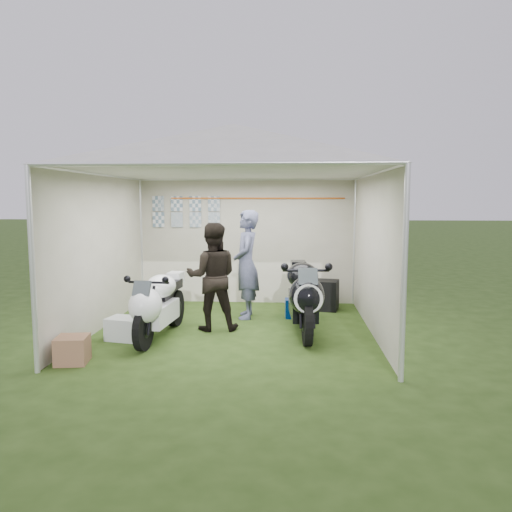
% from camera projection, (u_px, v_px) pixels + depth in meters
% --- Properties ---
extents(ground, '(80.00, 80.00, 0.00)m').
position_uv_depth(ground, '(235.00, 329.00, 7.43)').
color(ground, '#263D12').
rests_on(ground, ground).
extents(canopy_tent, '(5.66, 5.66, 3.00)m').
position_uv_depth(canopy_tent, '(234.00, 154.00, 7.17)').
color(canopy_tent, silver).
rests_on(canopy_tent, ground).
extents(motorcycle_white, '(0.50, 1.84, 0.91)m').
position_uv_depth(motorcycle_white, '(158.00, 303.00, 6.87)').
color(motorcycle_white, black).
rests_on(motorcycle_white, ground).
extents(motorcycle_black, '(0.55, 2.11, 1.04)m').
position_uv_depth(motorcycle_black, '(303.00, 294.00, 7.17)').
color(motorcycle_black, black).
rests_on(motorcycle_black, ground).
extents(paddock_stand, '(0.43, 0.28, 0.31)m').
position_uv_depth(paddock_stand, '(298.00, 308.00, 8.17)').
color(paddock_stand, '#0835AE').
rests_on(paddock_stand, ground).
extents(person_dark_jacket, '(0.85, 0.70, 1.59)m').
position_uv_depth(person_dark_jacket, '(212.00, 277.00, 7.35)').
color(person_dark_jacket, black).
rests_on(person_dark_jacket, ground).
extents(person_blue_jacket, '(0.47, 0.67, 1.76)m').
position_uv_depth(person_blue_jacket, '(246.00, 264.00, 8.09)').
color(person_blue_jacket, slate).
rests_on(person_blue_jacket, ground).
extents(equipment_box, '(0.60, 0.52, 0.52)m').
position_uv_depth(equipment_box, '(323.00, 295.00, 8.75)').
color(equipment_box, black).
rests_on(equipment_box, ground).
extents(crate_0, '(0.53, 0.45, 0.31)m').
position_uv_depth(crate_0, '(125.00, 328.00, 6.89)').
color(crate_0, '#BABEC3').
rests_on(crate_0, ground).
extents(crate_1, '(0.41, 0.41, 0.32)m').
position_uv_depth(crate_1, '(72.00, 350.00, 5.89)').
color(crate_1, brown).
rests_on(crate_1, ground).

